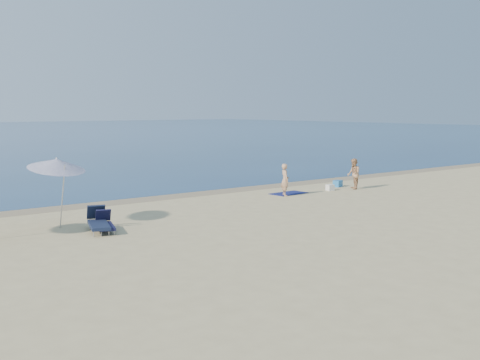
{
  "coord_description": "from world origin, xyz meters",
  "views": [
    {
      "loc": [
        -16.8,
        -4.99,
        4.19
      ],
      "look_at": [
        -0.57,
        16.0,
        1.0
      ],
      "focal_mm": 45.0,
      "sensor_mm": 36.0,
      "label": 1
    }
  ],
  "objects_px": {
    "person_left": "(285,180)",
    "blue_cooler": "(338,184)",
    "person_right": "(354,174)",
    "umbrella_near": "(57,164)"
  },
  "relations": [
    {
      "from": "person_left",
      "to": "blue_cooler",
      "type": "xyz_separation_m",
      "value": [
        4.48,
        0.77,
        -0.6
      ]
    },
    {
      "from": "person_left",
      "to": "blue_cooler",
      "type": "bearing_deg",
      "value": -57.74
    },
    {
      "from": "person_right",
      "to": "blue_cooler",
      "type": "bearing_deg",
      "value": -145.6
    },
    {
      "from": "person_right",
      "to": "umbrella_near",
      "type": "height_order",
      "value": "umbrella_near"
    },
    {
      "from": "blue_cooler",
      "to": "umbrella_near",
      "type": "relative_size",
      "value": 0.19
    },
    {
      "from": "person_left",
      "to": "person_right",
      "type": "height_order",
      "value": "person_right"
    },
    {
      "from": "person_left",
      "to": "person_right",
      "type": "bearing_deg",
      "value": -72.43
    },
    {
      "from": "person_right",
      "to": "person_left",
      "type": "bearing_deg",
      "value": -57.82
    },
    {
      "from": "blue_cooler",
      "to": "person_left",
      "type": "bearing_deg",
      "value": 173.7
    },
    {
      "from": "person_right",
      "to": "umbrella_near",
      "type": "distance_m",
      "value": 15.89
    }
  ]
}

